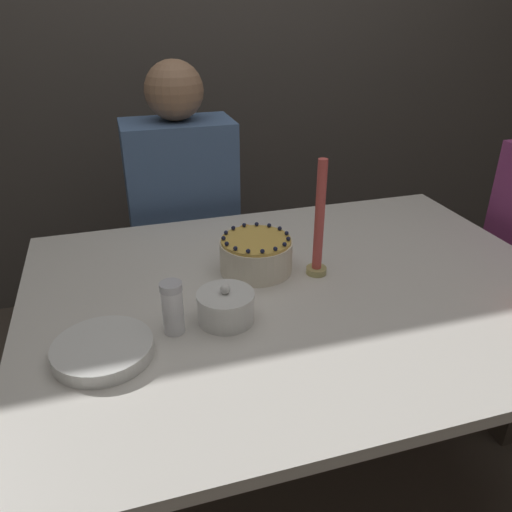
{
  "coord_description": "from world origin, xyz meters",
  "views": [
    {
      "loc": [
        -0.45,
        -1.06,
        1.41
      ],
      "look_at": [
        -0.09,
        0.13,
        0.77
      ],
      "focal_mm": 35.0,
      "sensor_mm": 36.0,
      "label": 1
    }
  ],
  "objects": [
    {
      "name": "ground_plane",
      "position": [
        0.0,
        0.0,
        0.0
      ],
      "size": [
        12.0,
        12.0,
        0.0
      ],
      "primitive_type": "plane",
      "color": "#4C4238"
    },
    {
      "name": "wall_behind",
      "position": [
        0.0,
        1.4,
        1.3
      ],
      "size": [
        8.0,
        0.05,
        2.6
      ],
      "color": "#4C4742",
      "rests_on": "ground_plane"
    },
    {
      "name": "dining_table",
      "position": [
        0.0,
        0.0,
        0.63
      ],
      "size": [
        1.45,
        1.07,
        0.73
      ],
      "color": "beige",
      "rests_on": "ground_plane"
    },
    {
      "name": "cake",
      "position": [
        -0.09,
        0.13,
        0.77
      ],
      "size": [
        0.2,
        0.2,
        0.11
      ],
      "color": "#EFE5CC",
      "rests_on": "dining_table"
    },
    {
      "name": "sugar_bowl",
      "position": [
        -0.23,
        -0.09,
        0.76
      ],
      "size": [
        0.14,
        0.14,
        0.1
      ],
      "color": "silver",
      "rests_on": "dining_table"
    },
    {
      "name": "sugar_shaker",
      "position": [
        -0.35,
        -0.1,
        0.79
      ],
      "size": [
        0.05,
        0.05,
        0.13
      ],
      "color": "white",
      "rests_on": "dining_table"
    },
    {
      "name": "plate_stack",
      "position": [
        -0.51,
        -0.15,
        0.74
      ],
      "size": [
        0.21,
        0.21,
        0.03
      ],
      "color": "silver",
      "rests_on": "dining_table"
    },
    {
      "name": "candle",
      "position": [
        0.07,
        0.06,
        0.86
      ],
      "size": [
        0.06,
        0.06,
        0.33
      ],
      "color": "tan",
      "rests_on": "dining_table"
    },
    {
      "name": "orange_fruit_0",
      "position": [
        -0.07,
        0.29,
        0.76
      ],
      "size": [
        0.07,
        0.07,
        0.07
      ],
      "color": "orange",
      "rests_on": "dining_table"
    },
    {
      "name": "person_man_blue_shirt",
      "position": [
        -0.2,
        0.74,
        0.54
      ],
      "size": [
        0.4,
        0.34,
        1.23
      ],
      "rotation": [
        0.0,
        0.0,
        3.14
      ],
      "color": "#595960",
      "rests_on": "ground_plane"
    }
  ]
}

